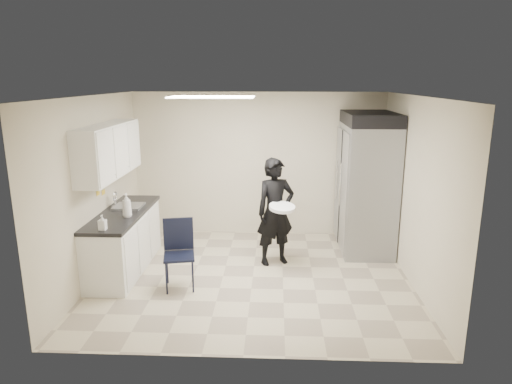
{
  "coord_description": "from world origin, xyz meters",
  "views": [
    {
      "loc": [
        0.32,
        -6.18,
        2.83
      ],
      "look_at": [
        0.04,
        0.2,
        1.23
      ],
      "focal_mm": 32.0,
      "sensor_mm": 36.0,
      "label": 1
    }
  ],
  "objects_px": {
    "lower_counter": "(124,242)",
    "folding_chair": "(179,256)",
    "commercial_fridge": "(366,188)",
    "man_tuxedo": "(275,212)"
  },
  "relations": [
    {
      "from": "commercial_fridge",
      "to": "man_tuxedo",
      "type": "bearing_deg",
      "value": -154.41
    },
    {
      "from": "commercial_fridge",
      "to": "man_tuxedo",
      "type": "xyz_separation_m",
      "value": [
        -1.51,
        -0.72,
        -0.22
      ]
    },
    {
      "from": "lower_counter",
      "to": "man_tuxedo",
      "type": "height_order",
      "value": "man_tuxedo"
    },
    {
      "from": "commercial_fridge",
      "to": "folding_chair",
      "type": "distance_m",
      "value": 3.33
    },
    {
      "from": "lower_counter",
      "to": "commercial_fridge",
      "type": "distance_m",
      "value": 3.98
    },
    {
      "from": "commercial_fridge",
      "to": "man_tuxedo",
      "type": "height_order",
      "value": "commercial_fridge"
    },
    {
      "from": "man_tuxedo",
      "to": "folding_chair",
      "type": "bearing_deg",
      "value": -167.39
    },
    {
      "from": "folding_chair",
      "to": "man_tuxedo",
      "type": "height_order",
      "value": "man_tuxedo"
    },
    {
      "from": "man_tuxedo",
      "to": "lower_counter",
      "type": "bearing_deg",
      "value": 165.54
    },
    {
      "from": "lower_counter",
      "to": "folding_chair",
      "type": "relative_size",
      "value": 2.05
    }
  ]
}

